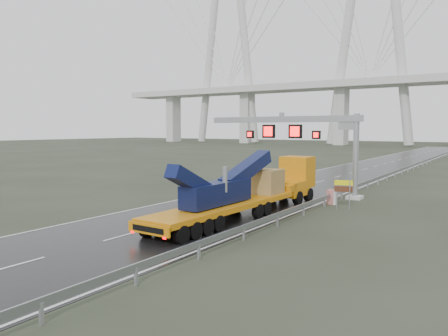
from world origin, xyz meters
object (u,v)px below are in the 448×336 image
Objects in this scene: sign_gantry at (303,132)px; striped_barrier at (332,197)px; heavy_haul_truck at (257,188)px; exit_sign_pair at (343,189)px.

striped_barrier is (4.05, -3.59, -5.03)m from sign_gantry.
sign_gantry is 0.79× the size of heavy_haul_truck.
exit_sign_pair is (4.91, 4.16, -0.14)m from heavy_haul_truck.
striped_barrier is (3.41, 5.96, -1.12)m from heavy_haul_truck.
heavy_haul_truck is at bearing -97.21° from striped_barrier.
sign_gantry is 8.73m from exit_sign_pair.
heavy_haul_truck is 6.44m from exit_sign_pair.
sign_gantry reaches higher than heavy_haul_truck.
heavy_haul_truck is 16.02× the size of striped_barrier.
heavy_haul_truck reaches higher than exit_sign_pair.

